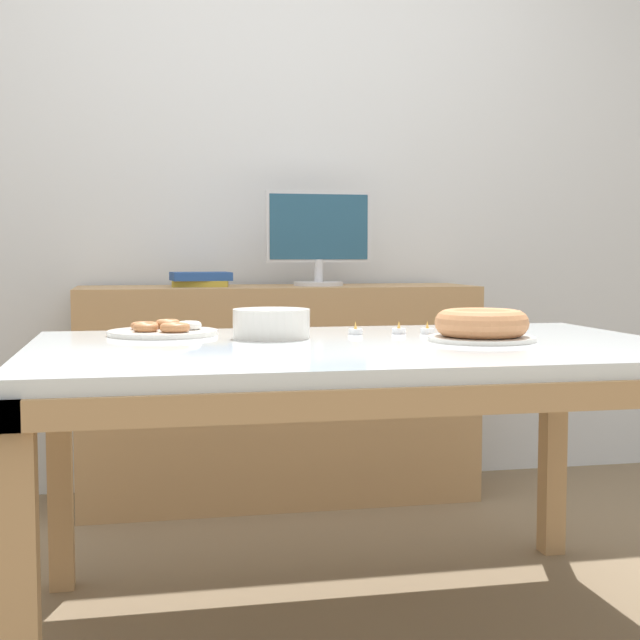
# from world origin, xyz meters

# --- Properties ---
(ground_plane) EXTENTS (12.00, 12.00, 0.00)m
(ground_plane) POSITION_xyz_m (0.00, 0.00, 0.00)
(ground_plane) COLOR #7A664C
(wall_back) EXTENTS (8.00, 0.10, 2.60)m
(wall_back) POSITION_xyz_m (0.00, 1.60, 1.30)
(wall_back) COLOR silver
(wall_back) RESTS_ON ground
(dining_table) EXTENTS (1.69, 1.07, 0.76)m
(dining_table) POSITION_xyz_m (0.00, 0.00, 0.68)
(dining_table) COLOR silver
(dining_table) RESTS_ON ground
(sideboard) EXTENTS (1.57, 0.44, 0.86)m
(sideboard) POSITION_xyz_m (0.00, 1.30, 0.43)
(sideboard) COLOR tan
(sideboard) RESTS_ON ground
(computer_monitor) EXTENTS (0.42, 0.20, 0.38)m
(computer_monitor) POSITION_xyz_m (0.17, 1.30, 1.05)
(computer_monitor) COLOR silver
(computer_monitor) RESTS_ON sideboard
(book_stack) EXTENTS (0.24, 0.19, 0.06)m
(book_stack) POSITION_xyz_m (-0.31, 1.30, 0.89)
(book_stack) COLOR #B29933
(book_stack) RESTS_ON sideboard
(cake_chocolate_round) EXTENTS (0.28, 0.28, 0.08)m
(cake_chocolate_round) POSITION_xyz_m (0.34, -0.01, 0.80)
(cake_chocolate_round) COLOR silver
(cake_chocolate_round) RESTS_ON dining_table
(pastry_platter) EXTENTS (0.31, 0.31, 0.04)m
(pastry_platter) POSITION_xyz_m (-0.48, 0.33, 0.78)
(pastry_platter) COLOR silver
(pastry_platter) RESTS_ON dining_table
(plate_stack) EXTENTS (0.21, 0.21, 0.08)m
(plate_stack) POSITION_xyz_m (-0.20, 0.18, 0.80)
(plate_stack) COLOR silver
(plate_stack) RESTS_ON dining_table
(tealight_near_front) EXTENTS (0.04, 0.04, 0.04)m
(tealight_near_front) POSITION_xyz_m (0.18, 0.23, 0.77)
(tealight_near_front) COLOR silver
(tealight_near_front) RESTS_ON dining_table
(tealight_left_edge) EXTENTS (0.04, 0.04, 0.04)m
(tealight_left_edge) POSITION_xyz_m (0.05, 0.24, 0.77)
(tealight_left_edge) COLOR silver
(tealight_left_edge) RESTS_ON dining_table
(tealight_right_edge) EXTENTS (0.04, 0.04, 0.04)m
(tealight_right_edge) POSITION_xyz_m (0.26, 0.22, 0.77)
(tealight_right_edge) COLOR silver
(tealight_right_edge) RESTS_ON dining_table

